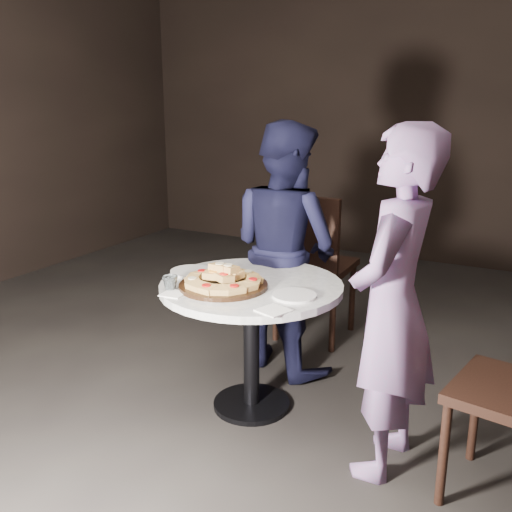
% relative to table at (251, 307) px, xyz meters
% --- Properties ---
extents(floor, '(7.00, 7.00, 0.00)m').
position_rel_table_xyz_m(floor, '(-0.05, -0.14, -0.57)').
color(floor, black).
rests_on(floor, ground).
extents(table, '(1.22, 1.22, 0.70)m').
position_rel_table_xyz_m(table, '(0.00, 0.00, 0.00)').
color(table, black).
rests_on(table, ground).
extents(serving_board, '(0.47, 0.47, 0.02)m').
position_rel_table_xyz_m(serving_board, '(-0.09, -0.13, 0.14)').
color(serving_board, black).
rests_on(serving_board, table).
extents(focaccia_pile, '(0.40, 0.39, 0.10)m').
position_rel_table_xyz_m(focaccia_pile, '(-0.09, -0.12, 0.18)').
color(focaccia_pile, tan).
rests_on(focaccia_pile, serving_board).
extents(plate_left, '(0.26, 0.26, 0.01)m').
position_rel_table_xyz_m(plate_left, '(-0.37, 0.00, 0.14)').
color(plate_left, white).
rests_on(plate_left, table).
extents(plate_right, '(0.28, 0.28, 0.01)m').
position_rel_table_xyz_m(plate_right, '(0.28, -0.09, 0.14)').
color(plate_right, white).
rests_on(plate_right, table).
extents(water_glass, '(0.08, 0.08, 0.07)m').
position_rel_table_xyz_m(water_glass, '(-0.30, -0.29, 0.17)').
color(water_glass, silver).
rests_on(water_glass, table).
extents(napkin_near, '(0.12, 0.12, 0.01)m').
position_rel_table_xyz_m(napkin_near, '(-0.24, -0.33, 0.13)').
color(napkin_near, white).
rests_on(napkin_near, table).
extents(napkin_far, '(0.16, 0.16, 0.01)m').
position_rel_table_xyz_m(napkin_far, '(0.28, -0.30, 0.13)').
color(napkin_far, white).
rests_on(napkin_far, table).
extents(chair_far, '(0.48, 0.51, 1.02)m').
position_rel_table_xyz_m(chair_far, '(-0.08, 0.95, 0.02)').
color(chair_far, black).
rests_on(chair_far, ground).
extents(diner_navy, '(0.88, 0.79, 1.49)m').
position_rel_table_xyz_m(diner_navy, '(-0.08, 0.56, 0.18)').
color(diner_navy, black).
rests_on(diner_navy, ground).
extents(diner_teal, '(0.38, 0.57, 1.52)m').
position_rel_table_xyz_m(diner_teal, '(0.76, -0.15, 0.19)').
color(diner_teal, slate).
rests_on(diner_teal, ground).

